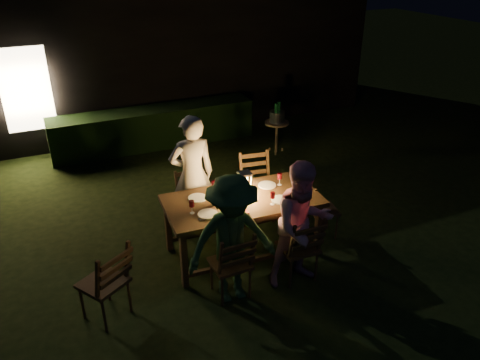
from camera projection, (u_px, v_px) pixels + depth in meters
name	position (u px, v px, depth m)	size (l,w,h in m)	color
garden_envelope	(144.00, 47.00, 11.38)	(40.00, 40.00, 3.20)	black
dining_table	(243.00, 204.00, 6.17)	(2.09, 1.12, 0.85)	#482B18
chair_near_left	(231.00, 274.00, 5.60)	(0.44, 0.48, 0.98)	#482B18
chair_near_right	(298.00, 258.00, 5.89)	(0.46, 0.49, 0.99)	#482B18
chair_far_left	(195.00, 213.00, 6.88)	(0.43, 0.47, 0.96)	#482B18
chair_far_right	(258.00, 199.00, 7.19)	(0.55, 0.58, 1.07)	#482B18
chair_end	(321.00, 218.00, 6.79)	(0.50, 0.48, 0.90)	#482B18
chair_spare	(106.00, 294.00, 5.26)	(0.66, 0.67, 1.04)	#482B18
person_house_side	(192.00, 175.00, 6.65)	(0.65, 0.43, 1.79)	silver
person_opp_right	(302.00, 225.00, 5.61)	(0.80, 0.62, 1.64)	#D492B1
person_opp_left	(232.00, 241.00, 5.32)	(1.06, 0.61, 1.63)	#315D2E
lantern	(245.00, 186.00, 6.12)	(0.16, 0.16, 0.35)	white
plate_far_left	(198.00, 198.00, 6.14)	(0.25, 0.25, 0.01)	white
plate_near_left	(208.00, 214.00, 5.77)	(0.25, 0.25, 0.01)	white
plate_far_right	(267.00, 185.00, 6.46)	(0.25, 0.25, 0.01)	white
plate_near_right	(281.00, 200.00, 6.09)	(0.25, 0.25, 0.01)	white
wineglass_a	(214.00, 187.00, 6.23)	(0.06, 0.06, 0.18)	#59070F
wineglass_b	(192.00, 207.00, 5.76)	(0.06, 0.06, 0.18)	#59070F
wineglass_c	(272.00, 198.00, 5.96)	(0.06, 0.06, 0.18)	#59070F
wineglass_d	(280.00, 179.00, 6.44)	(0.06, 0.06, 0.18)	#59070F
wineglass_e	(244.00, 205.00, 5.81)	(0.06, 0.06, 0.18)	silver
bottle_table	(224.00, 192.00, 5.99)	(0.07, 0.07, 0.28)	#0F471E
napkin_left	(241.00, 212.00, 5.82)	(0.18, 0.14, 0.01)	red
napkin_right	(290.00, 201.00, 6.06)	(0.18, 0.14, 0.01)	red
phone	(204.00, 218.00, 5.68)	(0.14, 0.07, 0.01)	black
side_table	(277.00, 126.00, 9.36)	(0.48, 0.48, 0.65)	olive
ice_bucket	(277.00, 117.00, 9.28)	(0.30, 0.30, 0.22)	#A5A8AD
bottle_bucket_a	(276.00, 115.00, 9.20)	(0.07, 0.07, 0.32)	#0F471E
bottle_bucket_b	(278.00, 113.00, 9.30)	(0.07, 0.07, 0.32)	#0F471E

